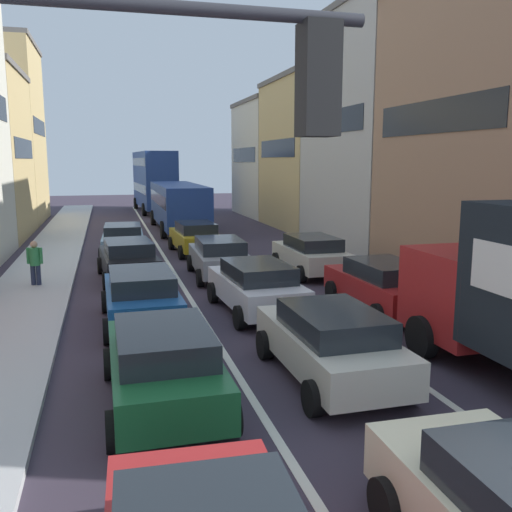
# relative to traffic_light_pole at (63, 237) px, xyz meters

# --- Properties ---
(sidewalk_left) EXTENTS (2.60, 64.00, 0.14)m
(sidewalk_left) POSITION_rel_traffic_light_pole_xyz_m (-2.25, 19.32, -3.75)
(sidewalk_left) COLOR #B5B5B5
(sidewalk_left) RESTS_ON ground
(lane_stripe_left) EXTENTS (0.16, 60.00, 0.01)m
(lane_stripe_left) POSITION_rel_traffic_light_pole_xyz_m (2.75, 19.32, -3.81)
(lane_stripe_left) COLOR silver
(lane_stripe_left) RESTS_ON ground
(lane_stripe_right) EXTENTS (0.16, 60.00, 0.01)m
(lane_stripe_right) POSITION_rel_traffic_light_pole_xyz_m (6.15, 19.32, -3.81)
(lane_stripe_right) COLOR silver
(lane_stripe_right) RESTS_ON ground
(building_row_right) EXTENTS (7.20, 43.90, 11.50)m
(building_row_right) POSITION_rel_traffic_light_pole_xyz_m (14.35, 20.83, 1.28)
(building_row_right) COLOR beige
(building_row_right) RESTS_ON ground
(traffic_light_pole) EXTENTS (3.58, 0.38, 5.50)m
(traffic_light_pole) POSITION_rel_traffic_light_pole_xyz_m (0.00, 0.00, 0.00)
(traffic_light_pole) COLOR #2D2D33
(traffic_light_pole) RESTS_ON ground
(sedan_centre_lane_second) EXTENTS (2.10, 4.32, 1.49)m
(sedan_centre_lane_second) POSITION_rel_traffic_light_pole_xyz_m (4.49, 5.74, -3.02)
(sedan_centre_lane_second) COLOR beige
(sedan_centre_lane_second) RESTS_ON ground
(wagon_left_lane_second) EXTENTS (2.10, 4.32, 1.49)m
(wagon_left_lane_second) POSITION_rel_traffic_light_pole_xyz_m (1.16, 5.40, -3.02)
(wagon_left_lane_second) COLOR #19592D
(wagon_left_lane_second) RESTS_ON ground
(hatchback_centre_lane_third) EXTENTS (2.25, 4.39, 1.49)m
(hatchback_centre_lane_third) POSITION_rel_traffic_light_pole_xyz_m (4.36, 10.95, -3.02)
(hatchback_centre_lane_third) COLOR silver
(hatchback_centre_lane_third) RESTS_ON ground
(sedan_left_lane_third) EXTENTS (2.12, 4.33, 1.49)m
(sedan_left_lane_third) POSITION_rel_traffic_light_pole_xyz_m (1.10, 10.58, -3.02)
(sedan_left_lane_third) COLOR #194C8C
(sedan_left_lane_third) RESTS_ON ground
(coupe_centre_lane_fourth) EXTENTS (2.17, 4.35, 1.49)m
(coupe_centre_lane_fourth) POSITION_rel_traffic_light_pole_xyz_m (4.30, 16.05, -3.02)
(coupe_centre_lane_fourth) COLOR gray
(coupe_centre_lane_fourth) RESTS_ON ground
(sedan_left_lane_fourth) EXTENTS (2.30, 4.41, 1.49)m
(sedan_left_lane_fourth) POSITION_rel_traffic_light_pole_xyz_m (1.00, 16.48, -3.02)
(sedan_left_lane_fourth) COLOR black
(sedan_left_lane_fourth) RESTS_ON ground
(sedan_centre_lane_fifth) EXTENTS (2.21, 4.37, 1.49)m
(sedan_centre_lane_fifth) POSITION_rel_traffic_light_pole_xyz_m (4.29, 21.73, -3.02)
(sedan_centre_lane_fifth) COLOR #B29319
(sedan_centre_lane_fifth) RESTS_ON ground
(sedan_left_lane_fifth) EXTENTS (2.19, 4.36, 1.49)m
(sedan_left_lane_fifth) POSITION_rel_traffic_light_pole_xyz_m (0.97, 21.74, -3.02)
(sedan_left_lane_fifth) COLOR #759EB7
(sedan_left_lane_fifth) RESTS_ON ground
(sedan_right_lane_behind_truck) EXTENTS (2.16, 4.35, 1.49)m
(sedan_right_lane_behind_truck) POSITION_rel_traffic_light_pole_xyz_m (7.97, 10.18, -3.02)
(sedan_right_lane_behind_truck) COLOR #A51E1E
(sedan_right_lane_behind_truck) RESTS_ON ground
(wagon_right_lane_far) EXTENTS (2.10, 4.32, 1.49)m
(wagon_right_lane_far) POSITION_rel_traffic_light_pole_xyz_m (7.86, 15.80, -3.02)
(wagon_right_lane_far) COLOR beige
(wagon_right_lane_far) RESTS_ON ground
(bus_mid_queue_primary) EXTENTS (2.81, 10.50, 2.90)m
(bus_mid_queue_primary) POSITION_rel_traffic_light_pole_xyz_m (4.58, 30.39, -2.06)
(bus_mid_queue_primary) COLOR navy
(bus_mid_queue_primary) RESTS_ON ground
(bus_far_queue_secondary) EXTENTS (3.12, 10.59, 5.06)m
(bus_far_queue_secondary) POSITION_rel_traffic_light_pole_xyz_m (4.30, 44.05, -0.99)
(bus_far_queue_secondary) COLOR navy
(bus_far_queue_secondary) RESTS_ON ground
(pedestrian_near_kerb) EXTENTS (0.53, 0.34, 1.66)m
(pedestrian_near_kerb) POSITION_rel_traffic_light_pole_xyz_m (-2.13, 15.85, -2.87)
(pedestrian_near_kerb) COLOR #262D47
(pedestrian_near_kerb) RESTS_ON ground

